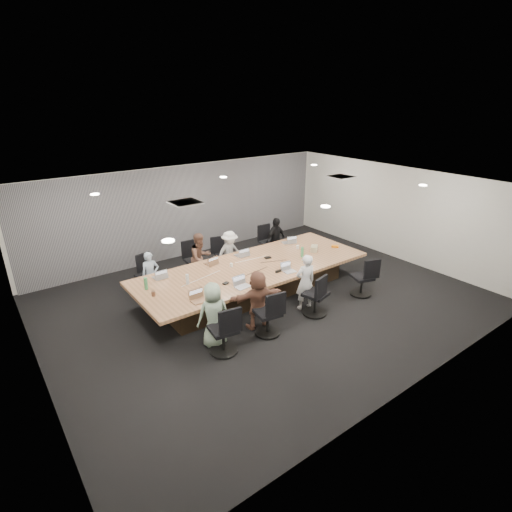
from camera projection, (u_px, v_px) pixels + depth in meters
floor at (266, 300)px, 9.87m from camera, size 10.00×8.00×0.00m
ceiling at (267, 188)px, 8.82m from camera, size 10.00×8.00×0.00m
wall_back at (187, 211)px, 12.33m from camera, size 10.00×0.00×2.80m
wall_front at (420, 319)px, 6.37m from camera, size 10.00×0.00×2.80m
wall_left at (27, 311)px, 6.59m from camera, size 0.00×8.00×2.80m
wall_right at (396, 213)px, 12.10m from camera, size 0.00×8.00×2.80m
curtain at (188, 211)px, 12.27m from camera, size 9.80×0.04×2.80m
conference_table at (254, 279)px, 10.09m from camera, size 6.00×2.20×0.74m
chair_0 at (146, 278)px, 10.18m from camera, size 0.60×0.60×0.74m
chair_1 at (195, 263)px, 10.93m from camera, size 0.63×0.63×0.87m
chair_2 at (223, 258)px, 11.46m from camera, size 0.61×0.61×0.73m
chair_3 at (268, 245)px, 12.35m from camera, size 0.57×0.57×0.81m
chair_4 at (223, 333)px, 7.72m from camera, size 0.66×0.66×0.87m
chair_5 at (268, 316)px, 8.33m from camera, size 0.65×0.65×0.84m
chair_6 at (315, 297)px, 9.09m from camera, size 0.71×0.71×0.86m
chair_7 at (362, 280)px, 9.99m from camera, size 0.70×0.70×0.82m
person_0 at (151, 275)px, 9.84m from camera, size 0.48×0.36×1.18m
laptop_0 at (159, 277)px, 9.37m from camera, size 0.31×0.22×0.02m
person_1 at (201, 258)px, 10.57m from camera, size 0.78×0.67×1.39m
laptop_1 at (211, 263)px, 10.14m from camera, size 0.36×0.28×0.02m
person_2 at (230, 253)px, 11.10m from camera, size 0.83×0.49×1.26m
laptop_2 at (241, 255)px, 10.65m from camera, size 0.33×0.23×0.02m
person_3 at (275, 240)px, 11.99m from camera, size 0.84×0.47×1.35m
laptop_3 at (287, 242)px, 11.55m from camera, size 0.35×0.28×0.02m
person_4 at (213, 315)px, 7.89m from camera, size 0.72×0.52×1.36m
laptop_4 at (200, 301)px, 8.28m from camera, size 0.34×0.24×0.02m
person_5 at (258, 300)px, 8.50m from camera, size 1.28×0.69×1.32m
laptop_5 at (243, 287)px, 8.88m from camera, size 0.35×0.25×0.02m
person_6 at (305, 282)px, 9.26m from camera, size 0.56×0.43×1.36m
laptop_6 at (290, 272)px, 9.64m from camera, size 0.31×0.22×0.02m
bottle_green_left at (146, 284)px, 8.74m from camera, size 0.10×0.10×0.28m
bottle_green_right at (302, 252)px, 10.50m from camera, size 0.09×0.09×0.27m
bottle_clear at (187, 279)px, 8.99m from camera, size 0.09×0.09×0.24m
cup_white_far at (231, 265)px, 9.93m from camera, size 0.07×0.07×0.09m
cup_white_near at (298, 247)px, 11.10m from camera, size 0.10×0.10×0.10m
mug_brown at (153, 294)px, 8.48m from camera, size 0.11×0.11×0.10m
mic_left at (226, 283)px, 9.04m from camera, size 0.16×0.14×0.03m
mic_right at (268, 258)px, 10.46m from camera, size 0.18×0.14×0.03m
stapler at (278, 271)px, 9.62m from camera, size 0.17×0.05×0.06m
canvas_bag at (314, 248)px, 10.91m from camera, size 0.32×0.31×0.15m
snack_packet at (335, 246)px, 11.22m from camera, size 0.23×0.23×0.04m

